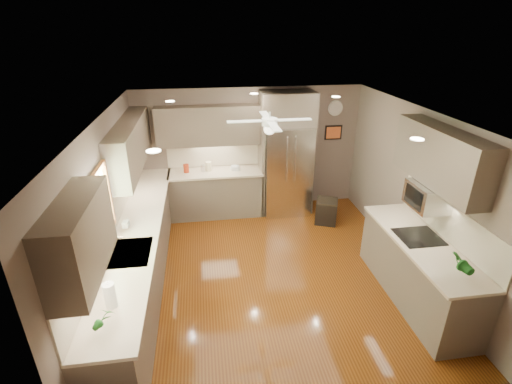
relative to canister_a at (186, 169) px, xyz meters
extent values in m
plane|color=#472009|center=(1.28, -2.22, -1.02)|extent=(5.00, 5.00, 0.00)
plane|color=white|center=(1.28, -2.22, 1.48)|extent=(5.00, 5.00, 0.00)
plane|color=#695950|center=(1.28, 0.28, 0.23)|extent=(4.50, 0.00, 4.50)
plane|color=#695950|center=(1.28, -4.72, 0.23)|extent=(4.50, 0.00, 4.50)
plane|color=#695950|center=(-0.97, -2.22, 0.23)|extent=(0.00, 5.00, 5.00)
plane|color=#695950|center=(3.53, -2.22, 0.23)|extent=(0.00, 5.00, 5.00)
cylinder|color=maroon|center=(0.00, 0.00, 0.00)|extent=(0.14, 0.14, 0.17)
cylinder|color=silver|center=(0.32, 0.00, -0.01)|extent=(0.11, 0.11, 0.14)
cylinder|color=beige|center=(0.44, 0.02, 0.01)|extent=(0.14, 0.14, 0.19)
imported|color=white|center=(-0.79, -2.09, 0.01)|extent=(0.09, 0.09, 0.18)
imported|color=#175318|center=(-0.66, -4.04, 0.06)|extent=(0.17, 0.14, 0.28)
imported|color=#175318|center=(3.19, -3.77, 0.08)|extent=(0.20, 0.17, 0.33)
imported|color=beige|center=(0.96, -0.05, -0.06)|extent=(0.24, 0.24, 0.05)
cube|color=brown|center=(-0.67, -2.07, -0.57)|extent=(0.60, 4.70, 0.90)
cube|color=beige|center=(-0.65, -2.07, -0.10)|extent=(0.65, 4.70, 0.04)
cube|color=beige|center=(-0.96, -2.07, 0.18)|extent=(0.02, 4.70, 0.50)
cube|color=brown|center=(0.56, -0.02, -0.57)|extent=(1.85, 0.60, 0.90)
cube|color=beige|center=(0.56, -0.03, -0.10)|extent=(1.85, 0.65, 0.04)
cube|color=beige|center=(0.56, 0.27, 0.18)|extent=(1.85, 0.02, 0.50)
cube|color=brown|center=(-0.80, -3.82, 0.81)|extent=(0.33, 1.20, 0.75)
cube|color=brown|center=(-0.80, -0.92, 0.81)|extent=(0.33, 2.40, 0.75)
cube|color=brown|center=(0.56, 0.12, 0.81)|extent=(2.15, 0.33, 0.75)
cube|color=brown|center=(3.37, -2.77, 1.01)|extent=(0.33, 1.70, 0.75)
cube|color=#BFF2B2|center=(-0.95, -2.72, 0.53)|extent=(0.01, 1.00, 0.80)
cube|color=olive|center=(-0.93, -2.72, 0.96)|extent=(0.05, 1.12, 0.06)
cube|color=olive|center=(-0.93, -2.72, 0.10)|extent=(0.05, 1.12, 0.06)
cube|color=olive|center=(-0.93, -3.25, 0.53)|extent=(0.05, 0.06, 0.80)
cube|color=olive|center=(-0.93, -2.19, 0.53)|extent=(0.05, 0.06, 0.80)
cube|color=silver|center=(-0.65, -2.72, -0.09)|extent=(0.50, 0.70, 0.03)
cube|color=#262626|center=(-0.65, -2.72, -0.13)|extent=(0.44, 0.62, 0.05)
cylinder|color=silver|center=(-0.85, -2.72, 0.03)|extent=(0.02, 0.02, 0.24)
cylinder|color=silver|center=(-0.79, -2.72, 0.15)|extent=(0.16, 0.02, 0.02)
cube|color=silver|center=(1.98, -0.08, -0.11)|extent=(0.92, 0.72, 1.82)
cube|color=black|center=(1.98, -0.42, -0.36)|extent=(0.88, 0.02, 0.02)
cube|color=black|center=(1.98, -0.42, 0.23)|extent=(0.01, 0.02, 1.00)
cylinder|color=silver|center=(1.90, -0.46, 0.23)|extent=(0.02, 0.02, 0.90)
cylinder|color=silver|center=(2.06, -0.46, 0.23)|extent=(0.02, 0.02, 0.90)
cube|color=brown|center=(1.98, -0.02, 1.12)|extent=(1.04, 0.60, 0.63)
cube|color=brown|center=(1.48, -0.02, -0.11)|extent=(0.06, 0.60, 1.82)
cube|color=brown|center=(2.48, -0.02, -0.11)|extent=(0.06, 0.60, 1.82)
cube|color=brown|center=(3.21, -3.02, -0.57)|extent=(0.65, 2.20, 0.90)
cube|color=beige|center=(3.19, -3.02, -0.10)|extent=(0.70, 2.20, 0.04)
cube|color=beige|center=(3.52, -3.02, 0.18)|extent=(0.02, 2.20, 0.50)
cube|color=black|center=(3.19, -2.92, -0.08)|extent=(0.56, 0.52, 0.01)
cube|color=silver|center=(3.31, -2.77, 0.46)|extent=(0.42, 0.55, 0.34)
cube|color=black|center=(3.10, -2.77, 0.46)|extent=(0.02, 0.40, 0.26)
cylinder|color=white|center=(1.28, -1.92, 1.44)|extent=(0.03, 0.03, 0.08)
cylinder|color=white|center=(1.28, -1.92, 1.34)|extent=(0.22, 0.22, 0.10)
sphere|color=white|center=(1.28, -1.92, 1.24)|extent=(0.16, 0.16, 0.16)
cube|color=white|center=(1.63, -1.92, 1.36)|extent=(0.48, 0.11, 0.01)
cube|color=white|center=(1.28, -1.57, 1.36)|extent=(0.11, 0.48, 0.01)
cube|color=white|center=(0.93, -1.92, 1.36)|extent=(0.48, 0.11, 0.01)
cube|color=white|center=(1.28, -2.27, 1.36)|extent=(0.11, 0.48, 0.01)
cylinder|color=white|center=(-0.12, -0.92, 1.47)|extent=(0.14, 0.14, 0.01)
cylinder|color=white|center=(2.58, -0.92, 1.47)|extent=(0.14, 0.14, 0.01)
cylinder|color=white|center=(-0.12, -3.42, 1.47)|extent=(0.14, 0.14, 0.01)
cylinder|color=white|center=(2.58, -3.42, 1.47)|extent=(0.14, 0.14, 0.01)
cylinder|color=white|center=(1.28, -0.42, 1.47)|extent=(0.14, 0.14, 0.01)
cylinder|color=white|center=(3.03, 0.27, 1.03)|extent=(0.30, 0.03, 0.30)
cylinder|color=silver|center=(3.03, 0.25, 1.03)|extent=(0.29, 0.00, 0.29)
cube|color=black|center=(3.03, 0.26, 0.53)|extent=(0.36, 0.03, 0.30)
cube|color=#CD5A29|center=(3.03, 0.25, 0.53)|extent=(0.30, 0.01, 0.24)
cube|color=black|center=(2.68, -0.69, -0.80)|extent=(0.53, 0.53, 0.46)
cube|color=black|center=(2.68, -0.69, -0.56)|extent=(0.50, 0.50, 0.03)
cylinder|color=white|center=(-0.68, -3.72, 0.06)|extent=(0.12, 0.12, 0.28)
cylinder|color=silver|center=(-0.68, -3.72, 0.07)|extent=(0.02, 0.02, 0.30)
camera|label=1|loc=(0.36, -6.90, 2.58)|focal=26.00mm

